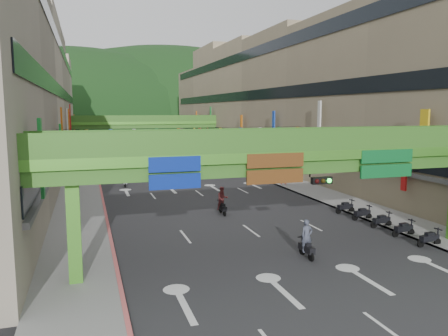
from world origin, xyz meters
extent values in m
plane|color=black|center=(0.00, 0.00, 0.00)|extent=(320.00, 320.00, 0.00)
cube|color=#28282B|center=(0.00, 50.00, 0.01)|extent=(18.00, 140.00, 0.02)
cube|color=gray|center=(-11.00, 50.00, 0.07)|extent=(4.00, 140.00, 0.15)
cube|color=gray|center=(11.00, 50.00, 0.07)|extent=(4.00, 140.00, 0.15)
cube|color=#CC5959|center=(-9.10, 50.00, 0.09)|extent=(0.20, 140.00, 0.18)
cube|color=gray|center=(9.10, 50.00, 0.09)|extent=(0.20, 140.00, 0.18)
cube|color=#9E937F|center=(-19.00, 50.00, 9.50)|extent=(12.00, 95.00, 19.00)
cube|color=black|center=(-12.95, 50.00, 4.20)|extent=(0.08, 90.25, 1.40)
cube|color=black|center=(-12.95, 50.00, 10.20)|extent=(0.08, 90.25, 1.40)
cube|color=black|center=(-12.95, 50.00, 16.20)|extent=(0.08, 90.25, 1.40)
cube|color=gray|center=(19.00, 50.00, 9.50)|extent=(12.00, 95.00, 19.00)
cube|color=black|center=(12.95, 50.00, 4.20)|extent=(0.08, 90.25, 1.40)
cube|color=black|center=(12.95, 50.00, 10.20)|extent=(0.08, 90.25, 1.40)
cube|color=black|center=(12.95, 50.00, 16.20)|extent=(0.08, 90.25, 1.40)
cube|color=#4C9E2D|center=(0.00, 6.00, 5.75)|extent=(28.00, 2.20, 0.50)
cube|color=#387223|center=(0.00, 6.00, 5.15)|extent=(28.00, 1.76, 0.70)
cube|color=#4C9E2D|center=(-11.00, 6.00, 2.40)|extent=(0.60, 0.60, 4.80)
cube|color=#387223|center=(0.00, 4.96, 6.55)|extent=(28.00, 0.12, 1.10)
cube|color=#387223|center=(0.00, 7.04, 6.55)|extent=(28.00, 0.12, 1.10)
cube|color=navy|center=(-6.50, 4.92, 5.15)|extent=(2.40, 0.12, 1.50)
cube|color=#593314|center=(-1.50, 4.92, 5.15)|extent=(3.00, 0.12, 1.50)
cube|color=#0C5926|center=(5.00, 4.92, 5.15)|extent=(3.20, 0.12, 1.50)
cube|color=black|center=(1.00, 4.77, 4.50)|extent=(1.10, 0.28, 0.35)
cube|color=#4C9E2D|center=(0.00, 65.00, 5.75)|extent=(28.00, 2.20, 0.50)
cube|color=#387223|center=(0.00, 65.00, 5.15)|extent=(28.00, 1.76, 0.70)
cube|color=#4C9E2D|center=(-11.00, 65.00, 2.40)|extent=(0.60, 0.60, 4.80)
cube|color=#4C9E2D|center=(11.00, 65.00, 2.40)|extent=(0.60, 0.60, 4.80)
cube|color=#387223|center=(0.00, 63.96, 6.55)|extent=(28.00, 0.12, 1.10)
cube|color=#387223|center=(0.00, 66.04, 6.55)|extent=(28.00, 0.12, 1.10)
ellipsoid|color=#1C4419|center=(-15.00, 160.00, 0.00)|extent=(168.00, 140.00, 112.00)
ellipsoid|color=#1C4419|center=(25.00, 180.00, 0.00)|extent=(208.00, 176.00, 128.00)
cylinder|color=black|center=(0.00, 30.00, 6.20)|extent=(26.00, 0.03, 0.03)
cone|color=red|center=(-12.50, 30.00, 5.95)|extent=(0.36, 0.36, 0.40)
cone|color=gold|center=(-10.23, 30.00, 5.95)|extent=(0.36, 0.36, 0.40)
cone|color=#193FB2|center=(-7.95, 30.00, 5.95)|extent=(0.36, 0.36, 0.40)
cone|color=silver|center=(-5.68, 30.00, 5.95)|extent=(0.36, 0.36, 0.40)
cone|color=#198C33|center=(-3.41, 30.00, 5.95)|extent=(0.36, 0.36, 0.40)
cone|color=orange|center=(-1.14, 30.00, 5.95)|extent=(0.36, 0.36, 0.40)
cone|color=red|center=(1.14, 30.00, 5.95)|extent=(0.36, 0.36, 0.40)
cone|color=gold|center=(3.41, 30.00, 5.95)|extent=(0.36, 0.36, 0.40)
cone|color=#193FB2|center=(5.68, 30.00, 5.95)|extent=(0.36, 0.36, 0.40)
cone|color=silver|center=(7.95, 30.00, 5.95)|extent=(0.36, 0.36, 0.40)
cone|color=#198C33|center=(10.23, 30.00, 5.95)|extent=(0.36, 0.36, 0.40)
cone|color=orange|center=(12.50, 30.00, 5.95)|extent=(0.36, 0.36, 0.40)
cube|color=black|center=(0.94, 6.04, 0.55)|extent=(0.39, 1.31, 0.35)
cube|color=black|center=(0.94, 6.04, 0.80)|extent=(0.32, 0.56, 0.18)
cube|color=black|center=(0.96, 6.59, 1.05)|extent=(0.55, 0.08, 0.06)
cylinder|color=black|center=(0.96, 6.59, 0.25)|extent=(0.11, 0.50, 0.50)
cylinder|color=black|center=(0.93, 5.49, 0.25)|extent=(0.11, 0.50, 0.50)
imported|color=#3F4353|center=(0.94, 6.04, 1.25)|extent=(0.67, 0.45, 1.81)
cube|color=black|center=(-0.45, 16.97, 0.55)|extent=(0.35, 1.30, 0.35)
cube|color=black|center=(-0.45, 16.97, 0.80)|extent=(0.30, 0.55, 0.18)
cube|color=black|center=(-0.45, 17.52, 1.05)|extent=(0.55, 0.06, 0.06)
cylinder|color=black|center=(-0.45, 17.52, 0.25)|extent=(0.10, 0.50, 0.50)
cylinder|color=black|center=(-0.45, 16.42, 0.25)|extent=(0.10, 0.50, 0.50)
imported|color=brown|center=(-0.45, 16.97, 1.27)|extent=(0.90, 0.70, 1.84)
cube|color=gray|center=(-6.58, 31.90, 0.55)|extent=(0.39, 1.31, 0.35)
cube|color=gray|center=(-6.58, 31.90, 0.80)|extent=(0.32, 0.56, 0.18)
cube|color=gray|center=(-6.57, 32.45, 1.05)|extent=(0.55, 0.08, 0.06)
cylinder|color=black|center=(-6.57, 32.45, 0.25)|extent=(0.11, 0.50, 0.50)
cylinder|color=black|center=(-6.60, 31.35, 0.25)|extent=(0.11, 0.50, 0.50)
imported|color=#2B343B|center=(-6.58, 31.90, 1.16)|extent=(0.97, 0.42, 1.63)
cube|color=maroon|center=(-4.06, 44.94, 0.55)|extent=(0.56, 1.34, 0.35)
cube|color=maroon|center=(-4.06, 44.94, 0.80)|extent=(0.39, 0.59, 0.18)
cube|color=maroon|center=(-4.15, 45.48, 1.05)|extent=(0.55, 0.15, 0.06)
cylinder|color=black|center=(-4.15, 45.48, 0.25)|extent=(0.18, 0.51, 0.50)
cylinder|color=black|center=(-3.97, 44.40, 0.25)|extent=(0.18, 0.51, 0.50)
imported|color=#43434C|center=(-4.06, 44.94, 1.25)|extent=(0.96, 0.71, 1.80)
cube|color=black|center=(8.80, 5.60, 0.55)|extent=(1.33, 0.50, 0.35)
cube|color=black|center=(8.80, 5.60, 0.80)|extent=(0.58, 0.36, 0.18)
cube|color=black|center=(9.35, 5.53, 1.05)|extent=(0.12, 0.55, 0.06)
cylinder|color=black|center=(9.35, 5.53, 0.25)|extent=(0.51, 0.16, 0.50)
cylinder|color=black|center=(8.25, 5.67, 0.25)|extent=(0.51, 0.16, 0.50)
cube|color=black|center=(8.80, 7.80, 0.55)|extent=(1.33, 0.50, 0.35)
cube|color=black|center=(8.80, 7.80, 0.80)|extent=(0.58, 0.36, 0.18)
cube|color=black|center=(9.35, 7.73, 1.05)|extent=(0.12, 0.55, 0.06)
cylinder|color=black|center=(9.35, 7.73, 0.25)|extent=(0.51, 0.16, 0.50)
cylinder|color=black|center=(8.25, 7.87, 0.25)|extent=(0.51, 0.16, 0.50)
cube|color=black|center=(8.80, 10.00, 0.55)|extent=(1.33, 0.50, 0.35)
cube|color=black|center=(8.80, 10.00, 0.80)|extent=(0.58, 0.36, 0.18)
cube|color=black|center=(9.35, 9.93, 1.05)|extent=(0.12, 0.55, 0.06)
cylinder|color=black|center=(9.35, 9.93, 0.25)|extent=(0.51, 0.16, 0.50)
cylinder|color=black|center=(8.25, 10.07, 0.25)|extent=(0.51, 0.16, 0.50)
cube|color=black|center=(8.80, 12.20, 0.55)|extent=(1.33, 0.50, 0.35)
cube|color=black|center=(8.80, 12.20, 0.80)|extent=(0.58, 0.36, 0.18)
cube|color=black|center=(9.35, 12.13, 1.05)|extent=(0.12, 0.55, 0.06)
cylinder|color=black|center=(9.35, 12.13, 0.25)|extent=(0.51, 0.16, 0.50)
cylinder|color=black|center=(8.25, 12.27, 0.25)|extent=(0.51, 0.16, 0.50)
cube|color=black|center=(8.80, 14.40, 0.55)|extent=(1.33, 0.50, 0.35)
cube|color=black|center=(8.80, 14.40, 0.80)|extent=(0.58, 0.36, 0.18)
cube|color=black|center=(9.35, 14.33, 1.05)|extent=(0.12, 0.55, 0.06)
cylinder|color=black|center=(9.35, 14.33, 0.25)|extent=(0.51, 0.16, 0.50)
cylinder|color=black|center=(8.25, 14.47, 0.25)|extent=(0.51, 0.16, 0.50)
imported|color=#949299|center=(-3.64, 49.14, 0.69)|extent=(1.88, 4.33, 1.39)
imported|color=yellow|center=(4.61, 61.13, 0.72)|extent=(1.92, 4.31, 1.44)
imported|color=#A42C18|center=(9.80, 27.39, 0.91)|extent=(1.04, 0.90, 1.83)
imported|color=black|center=(9.80, 33.61, 0.93)|extent=(1.13, 1.04, 1.85)
imported|color=navy|center=(12.20, 38.34, 0.89)|extent=(0.91, 0.67, 1.78)
camera|label=1|loc=(-10.32, -14.54, 8.04)|focal=35.00mm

